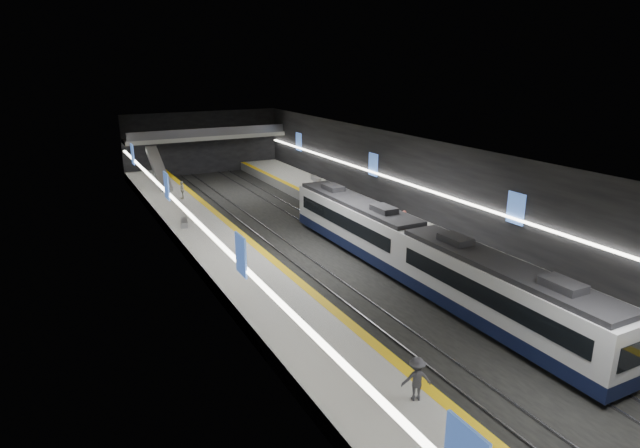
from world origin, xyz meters
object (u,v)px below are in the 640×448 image
train (415,251)px  bench_right_far (316,179)px  escalator (159,168)px  passenger_left_b (417,379)px  passenger_right_a (404,222)px  passenger_left_a (182,190)px  bench_left_far (184,223)px

train → bench_right_far: train is taller
escalator → passenger_left_b: size_ratio=4.23×
passenger_left_b → passenger_right_a: bearing=-103.2°
escalator → passenger_left_a: 7.19m
train → passenger_left_b: (-8.73, -11.70, -0.25)m
bench_right_far → passenger_left_a: bearing=-169.2°
bench_right_far → passenger_right_a: 20.75m
train → passenger_left_b: bearing=-126.7°
passenger_left_b → bench_left_far: bearing=-63.5°
bench_left_far → passenger_left_b: 28.39m
bench_left_far → passenger_left_a: (2.05, 9.02, 0.65)m
bench_right_far → escalator: bearing=166.6°
bench_left_far → passenger_left_b: bearing=-71.3°
passenger_right_a → passenger_left_a: bearing=20.2°
bench_right_far → bench_left_far: bearing=-143.4°
passenger_right_a → passenger_left_b: passenger_right_a is taller
bench_right_far → passenger_left_b: size_ratio=1.03×
bench_right_far → passenger_right_a: passenger_right_a is taller
escalator → bench_left_far: 16.23m
escalator → bench_left_far: size_ratio=4.12×
train → passenger_left_a: (-9.21, 25.59, -0.30)m
escalator → passenger_left_a: (0.79, -7.07, -1.01)m
train → bench_left_far: (-11.26, 16.57, -0.96)m
bench_left_far → bench_right_far: same height
passenger_right_a → escalator: bearing=13.9°
train → bench_right_far: bearing=76.8°
escalator → bench_right_far: size_ratio=4.12×
passenger_right_a → passenger_left_b: 21.82m
bench_left_far → passenger_left_b: passenger_left_b is taller
escalator → bench_right_far: bearing=-19.7°
passenger_right_a → passenger_left_a: (-12.88, 19.34, -0.07)m
bench_left_far → passenger_left_a: bearing=90.8°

